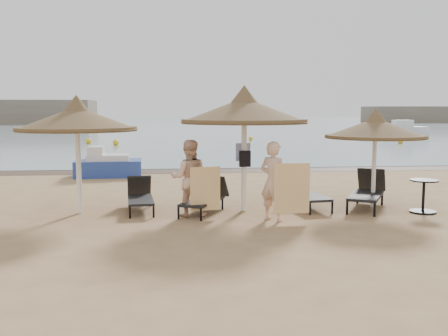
# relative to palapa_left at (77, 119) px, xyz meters

# --- Properties ---
(ground) EXTENTS (160.00, 160.00, 0.00)m
(ground) POSITION_rel_palapa_left_xyz_m (3.26, -1.54, -2.19)
(ground) COLOR #A47F54
(ground) RESTS_ON ground
(sea) EXTENTS (200.00, 140.00, 0.03)m
(sea) POSITION_rel_palapa_left_xyz_m (3.26, 78.46, -2.18)
(sea) COLOR slate
(sea) RESTS_ON ground
(wet_sand_strip) EXTENTS (200.00, 1.60, 0.01)m
(wet_sand_strip) POSITION_rel_palapa_left_xyz_m (3.26, 7.86, -2.19)
(wet_sand_strip) COLOR #473527
(wet_sand_strip) RESTS_ON ground
(far_shore) EXTENTS (150.00, 54.80, 12.00)m
(far_shore) POSITION_rel_palapa_left_xyz_m (-21.84, 76.28, 0.72)
(far_shore) COLOR #786B59
(far_shore) RESTS_ON ground
(palapa_left) EXTENTS (2.78, 2.78, 2.75)m
(palapa_left) POSITION_rel_palapa_left_xyz_m (0.00, 0.00, 0.00)
(palapa_left) COLOR white
(palapa_left) RESTS_ON ground
(palapa_center) EXTENTS (3.01, 3.01, 2.98)m
(palapa_center) POSITION_rel_palapa_left_xyz_m (3.86, -0.10, 0.19)
(palapa_center) COLOR white
(palapa_center) RESTS_ON ground
(palapa_right) EXTENTS (2.47, 2.47, 2.45)m
(palapa_right) POSITION_rel_palapa_left_xyz_m (7.13, 0.07, -0.24)
(palapa_right) COLOR white
(palapa_right) RESTS_ON ground
(lounger_far_left) EXTENTS (0.75, 1.79, 0.78)m
(lounger_far_left) POSITION_rel_palapa_left_xyz_m (1.38, 0.26, -1.84)
(lounger_far_left) COLOR black
(lounger_far_left) RESTS_ON ground
(lounger_near_left) EXTENTS (1.31, 1.86, 0.80)m
(lounger_near_left) POSITION_rel_palapa_left_xyz_m (2.95, -0.13, -1.83)
(lounger_near_left) COLOR black
(lounger_near_left) RESTS_ON ground
(lounger_near_right) EXTENTS (0.86, 1.91, 0.83)m
(lounger_near_right) POSITION_rel_palapa_left_xyz_m (5.45, 0.30, -1.82)
(lounger_near_right) COLOR black
(lounger_near_right) RESTS_ON ground
(lounger_far_right) EXTENTS (1.57, 2.10, 0.91)m
(lounger_far_right) POSITION_rel_palapa_left_xyz_m (6.98, 0.05, -1.78)
(lounger_far_right) COLOR black
(lounger_far_right) RESTS_ON ground
(side_table) EXTENTS (0.65, 0.65, 0.78)m
(side_table) POSITION_rel_palapa_left_xyz_m (8.03, -0.72, -1.82)
(side_table) COLOR black
(side_table) RESTS_ON ground
(person_left) EXTENTS (0.95, 0.64, 2.02)m
(person_left) POSITION_rel_palapa_left_xyz_m (2.54, -0.54, -1.18)
(person_left) COLOR #E5B391
(person_left) RESTS_ON ground
(person_right) EXTENTS (1.09, 1.07, 2.02)m
(person_right) POSITION_rel_palapa_left_xyz_m (4.35, -1.21, -1.18)
(person_right) COLOR #E5B391
(person_right) RESTS_ON ground
(towel_left) EXTENTS (0.68, 0.19, 0.98)m
(towel_left) POSITION_rel_palapa_left_xyz_m (2.89, -0.89, -1.52)
(towel_left) COLOR orange
(towel_left) RESTS_ON ground
(towel_right) EXTENTS (0.77, 0.04, 1.08)m
(towel_right) POSITION_rel_palapa_left_xyz_m (4.70, -1.46, -1.45)
(towel_right) COLOR orange
(towel_right) RESTS_ON ground
(bag_patterned) EXTENTS (0.35, 0.15, 0.42)m
(bag_patterned) POSITION_rel_palapa_left_xyz_m (3.86, 0.08, -0.79)
(bag_patterned) COLOR white
(bag_patterned) RESTS_ON ground
(bag_dark) EXTENTS (0.27, 0.10, 0.38)m
(bag_dark) POSITION_rel_palapa_left_xyz_m (3.86, -0.26, -0.92)
(bag_dark) COLOR black
(bag_dark) RESTS_ON ground
(pedal_boat) EXTENTS (2.42, 1.51, 1.09)m
(pedal_boat) POSITION_rel_palapa_left_xyz_m (-0.21, 6.61, -1.78)
(pedal_boat) COLOR #243C92
(pedal_boat) RESTS_ON ground
(buoy_left) EXTENTS (0.40, 0.40, 0.40)m
(buoy_left) POSITION_rel_palapa_left_xyz_m (-1.73, 22.42, -1.99)
(buoy_left) COLOR #E9B110
(buoy_left) RESTS_ON ground
(buoy_mid) EXTENTS (0.33, 0.33, 0.33)m
(buoy_mid) POSITION_rel_palapa_left_xyz_m (8.21, 27.21, -2.03)
(buoy_mid) COLOR #E9B110
(buoy_mid) RESTS_ON ground
(buoy_right) EXTENTS (0.40, 0.40, 0.40)m
(buoy_right) POSITION_rel_palapa_left_xyz_m (18.21, 22.24, -1.99)
(buoy_right) COLOR #E9B110
(buoy_right) RESTS_ON ground
(buoy_extra) EXTENTS (0.39, 0.39, 0.39)m
(buoy_extra) POSITION_rel_palapa_left_xyz_m (-3.80, 23.99, -1.99)
(buoy_extra) COLOR #E9B110
(buoy_extra) RESTS_ON ground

